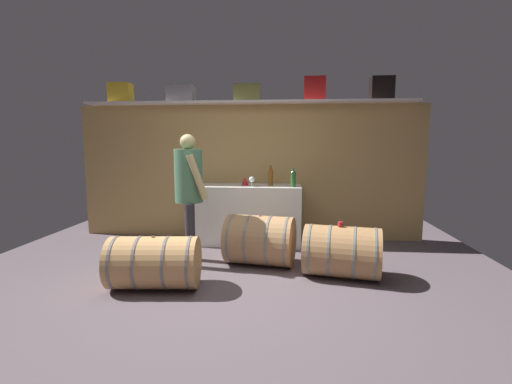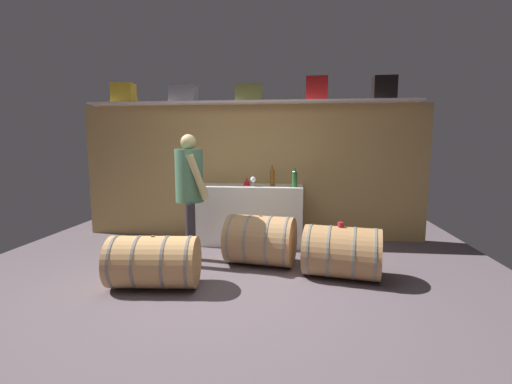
{
  "view_description": "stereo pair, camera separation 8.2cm",
  "coord_description": "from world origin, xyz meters",
  "px_view_note": "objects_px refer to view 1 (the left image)",
  "views": [
    {
      "loc": [
        0.62,
        -3.39,
        1.52
      ],
      "look_at": [
        0.26,
        0.73,
        0.96
      ],
      "focal_mm": 25.15,
      "sensor_mm": 36.0,
      "label": 1
    },
    {
      "loc": [
        0.71,
        -3.38,
        1.52
      ],
      "look_at": [
        0.26,
        0.73,
        0.96
      ],
      "focal_mm": 25.15,
      "sensor_mm": 36.0,
      "label": 2
    }
  ],
  "objects_px": {
    "red_funnel": "(245,181)",
    "wine_barrel_near": "(342,252)",
    "toolcase_olive": "(247,93)",
    "toolcase_grey": "(181,94)",
    "wine_glass": "(252,180)",
    "wine_barrel_far": "(154,262)",
    "toolcase_red": "(315,89)",
    "wine_bottle_green": "(293,178)",
    "toolcase_yellow": "(121,93)",
    "tasting_cup": "(340,224)",
    "winemaker_pouring": "(189,185)",
    "wine_barrel_flank": "(260,240)",
    "wine_bottle_amber": "(271,176)",
    "toolcase_black": "(382,89)",
    "work_cabinet": "(249,214)"
  },
  "relations": [
    {
      "from": "wine_bottle_green",
      "to": "wine_glass",
      "type": "distance_m",
      "value": 0.61
    },
    {
      "from": "toolcase_olive",
      "to": "wine_barrel_near",
      "type": "height_order",
      "value": "toolcase_olive"
    },
    {
      "from": "wine_bottle_green",
      "to": "winemaker_pouring",
      "type": "xyz_separation_m",
      "value": [
        -1.3,
        -0.86,
        -0.02
      ]
    },
    {
      "from": "work_cabinet",
      "to": "wine_barrel_far",
      "type": "bearing_deg",
      "value": -113.77
    },
    {
      "from": "toolcase_grey",
      "to": "wine_bottle_green",
      "type": "bearing_deg",
      "value": -12.93
    },
    {
      "from": "toolcase_black",
      "to": "winemaker_pouring",
      "type": "bearing_deg",
      "value": -152.7
    },
    {
      "from": "wine_barrel_near",
      "to": "tasting_cup",
      "type": "height_order",
      "value": "tasting_cup"
    },
    {
      "from": "wine_bottle_green",
      "to": "wine_barrel_flank",
      "type": "distance_m",
      "value": 1.16
    },
    {
      "from": "tasting_cup",
      "to": "wine_bottle_amber",
      "type": "bearing_deg",
      "value": 123.23
    },
    {
      "from": "red_funnel",
      "to": "wine_barrel_near",
      "type": "xyz_separation_m",
      "value": [
        1.27,
        -1.31,
        -0.66
      ]
    },
    {
      "from": "wine_barrel_flank",
      "to": "toolcase_olive",
      "type": "bearing_deg",
      "value": 113.47
    },
    {
      "from": "toolcase_olive",
      "to": "toolcase_red",
      "type": "xyz_separation_m",
      "value": [
        1.02,
        0.0,
        0.05
      ]
    },
    {
      "from": "toolcase_black",
      "to": "wine_barrel_flank",
      "type": "relative_size",
      "value": 0.36
    },
    {
      "from": "toolcase_red",
      "to": "winemaker_pouring",
      "type": "bearing_deg",
      "value": -139.03
    },
    {
      "from": "toolcase_grey",
      "to": "tasting_cup",
      "type": "bearing_deg",
      "value": -35.08
    },
    {
      "from": "red_funnel",
      "to": "wine_barrel_near",
      "type": "height_order",
      "value": "red_funnel"
    },
    {
      "from": "wine_bottle_amber",
      "to": "wine_barrel_near",
      "type": "bearing_deg",
      "value": -56.01
    },
    {
      "from": "toolcase_black",
      "to": "wine_bottle_amber",
      "type": "xyz_separation_m",
      "value": [
        -1.61,
        -0.23,
        -1.29
      ]
    },
    {
      "from": "toolcase_yellow",
      "to": "toolcase_black",
      "type": "distance_m",
      "value": 3.99
    },
    {
      "from": "toolcase_red",
      "to": "wine_barrel_near",
      "type": "relative_size",
      "value": 0.37
    },
    {
      "from": "toolcase_red",
      "to": "wine_bottle_green",
      "type": "bearing_deg",
      "value": -126.22
    },
    {
      "from": "wine_bottle_amber",
      "to": "winemaker_pouring",
      "type": "bearing_deg",
      "value": -134.01
    },
    {
      "from": "toolcase_black",
      "to": "wine_glass",
      "type": "relative_size",
      "value": 2.28
    },
    {
      "from": "wine_bottle_amber",
      "to": "work_cabinet",
      "type": "bearing_deg",
      "value": 177.37
    },
    {
      "from": "work_cabinet",
      "to": "red_funnel",
      "type": "distance_m",
      "value": 0.51
    },
    {
      "from": "toolcase_grey",
      "to": "toolcase_olive",
      "type": "bearing_deg",
      "value": -0.89
    },
    {
      "from": "toolcase_olive",
      "to": "wine_bottle_amber",
      "type": "bearing_deg",
      "value": -34.01
    },
    {
      "from": "toolcase_red",
      "to": "wine_barrel_flank",
      "type": "relative_size",
      "value": 0.38
    },
    {
      "from": "toolcase_olive",
      "to": "work_cabinet",
      "type": "relative_size",
      "value": 0.25
    },
    {
      "from": "work_cabinet",
      "to": "wine_barrel_flank",
      "type": "distance_m",
      "value": 1.01
    },
    {
      "from": "toolcase_yellow",
      "to": "winemaker_pouring",
      "type": "relative_size",
      "value": 0.2
    },
    {
      "from": "toolcase_olive",
      "to": "red_funnel",
      "type": "distance_m",
      "value": 1.34
    },
    {
      "from": "toolcase_yellow",
      "to": "tasting_cup",
      "type": "xyz_separation_m",
      "value": [
        3.23,
        -1.53,
        -1.69
      ]
    },
    {
      "from": "work_cabinet",
      "to": "wine_barrel_near",
      "type": "distance_m",
      "value": 1.8
    },
    {
      "from": "wine_barrel_near",
      "to": "wine_barrel_far",
      "type": "bearing_deg",
      "value": -155.03
    },
    {
      "from": "wine_barrel_flank",
      "to": "winemaker_pouring",
      "type": "xyz_separation_m",
      "value": [
        -0.88,
        -0.04,
        0.69
      ]
    },
    {
      "from": "toolcase_grey",
      "to": "wine_barrel_far",
      "type": "height_order",
      "value": "toolcase_grey"
    },
    {
      "from": "toolcase_grey",
      "to": "wine_glass",
      "type": "xyz_separation_m",
      "value": [
        1.13,
        -0.36,
        -1.29
      ]
    },
    {
      "from": "toolcase_black",
      "to": "work_cabinet",
      "type": "bearing_deg",
      "value": -171.86
    },
    {
      "from": "toolcase_black",
      "to": "work_cabinet",
      "type": "xyz_separation_m",
      "value": [
        -1.95,
        -0.22,
        -1.87
      ]
    },
    {
      "from": "wine_barrel_near",
      "to": "red_funnel",
      "type": "bearing_deg",
      "value": 144.79
    },
    {
      "from": "red_funnel",
      "to": "work_cabinet",
      "type": "bearing_deg",
      "value": 4.22
    },
    {
      "from": "wine_glass",
      "to": "red_funnel",
      "type": "distance_m",
      "value": 0.18
    },
    {
      "from": "work_cabinet",
      "to": "red_funnel",
      "type": "xyz_separation_m",
      "value": [
        -0.06,
        -0.0,
        0.51
      ]
    },
    {
      "from": "wine_barrel_near",
      "to": "toolcase_olive",
      "type": "bearing_deg",
      "value": 140.18
    },
    {
      "from": "wine_barrel_flank",
      "to": "tasting_cup",
      "type": "relative_size",
      "value": 15.29
    },
    {
      "from": "toolcase_red",
      "to": "wine_glass",
      "type": "relative_size",
      "value": 2.4
    },
    {
      "from": "toolcase_grey",
      "to": "wine_barrel_flank",
      "type": "relative_size",
      "value": 0.44
    },
    {
      "from": "wine_glass",
      "to": "wine_barrel_near",
      "type": "distance_m",
      "value": 1.79
    },
    {
      "from": "wine_bottle_amber",
      "to": "wine_barrel_far",
      "type": "bearing_deg",
      "value": -122.12
    }
  ]
}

